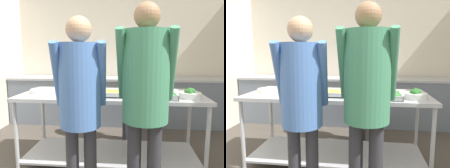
{
  "view_description": "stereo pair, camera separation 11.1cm",
  "coord_description": "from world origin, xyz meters",
  "views": [
    {
      "loc": [
        0.2,
        -1.08,
        1.37
      ],
      "look_at": [
        -0.06,
        1.6,
        0.98
      ],
      "focal_mm": 35.0,
      "sensor_mm": 36.0,
      "label": 1
    },
    {
      "loc": [
        0.31,
        -1.07,
        1.37
      ],
      "look_at": [
        -0.06,
        1.6,
        0.98
      ],
      "focal_mm": 35.0,
      "sensor_mm": 36.0,
      "label": 2
    }
  ],
  "objects": [
    {
      "name": "water_bottle",
      "position": [
        -0.66,
        3.08,
        1.04
      ],
      "size": [
        0.06,
        0.06,
        0.31
      ],
      "color": "silver",
      "rests_on": "back_counter"
    },
    {
      "name": "serving_tray_roast",
      "position": [
        -0.05,
        1.35,
        0.9
      ],
      "size": [
        0.49,
        0.27,
        0.05
      ],
      "color": "#ADAFB5",
      "rests_on": "serving_counter"
    },
    {
      "name": "back_counter",
      "position": [
        0.0,
        3.08,
        0.45
      ],
      "size": [
        4.31,
        0.65,
        0.89
      ],
      "color": "slate",
      "rests_on": "ground_plane"
    },
    {
      "name": "guest_serving_left",
      "position": [
        0.3,
        0.69,
        1.09
      ],
      "size": [
        0.49,
        0.38,
        1.76
      ],
      "color": "#2D2D33",
      "rests_on": "ground_plane"
    },
    {
      "name": "sauce_pan",
      "position": [
        -0.54,
        1.67,
        0.93
      ],
      "size": [
        0.42,
        0.28,
        0.09
      ],
      "color": "#ADAFB5",
      "rests_on": "serving_counter"
    },
    {
      "name": "plate_stack",
      "position": [
        -0.93,
        1.47,
        0.9
      ],
      "size": [
        0.26,
        0.26,
        0.05
      ],
      "color": "white",
      "rests_on": "serving_counter"
    },
    {
      "name": "serving_counter",
      "position": [
        -0.06,
        1.5,
        0.59
      ],
      "size": [
        2.16,
        0.84,
        0.88
      ],
      "color": "#ADAFB5",
      "rests_on": "ground_plane"
    },
    {
      "name": "broccoli_bowl",
      "position": [
        0.81,
        1.3,
        0.92
      ],
      "size": [
        0.23,
        0.23,
        0.11
      ],
      "color": "silver",
      "rests_on": "serving_counter"
    },
    {
      "name": "cook_behind_counter",
      "position": [
        0.16,
        2.22,
        1.03
      ],
      "size": [
        0.45,
        0.37,
        1.65
      ],
      "color": "#2D2D33",
      "rests_on": "ground_plane"
    },
    {
      "name": "wall_rear",
      "position": [
        0.0,
        3.45,
        1.32
      ],
      "size": [
        4.47,
        0.06,
        2.65
      ],
      "color": "beige",
      "rests_on": "ground_plane"
    },
    {
      "name": "serving_tray_vegetables",
      "position": [
        0.45,
        1.29,
        0.9
      ],
      "size": [
        0.44,
        0.34,
        0.05
      ],
      "color": "#ADAFB5",
      "rests_on": "serving_counter"
    },
    {
      "name": "guest_serving_right",
      "position": [
        -0.24,
        0.67,
        1.03
      ],
      "size": [
        0.48,
        0.37,
        1.66
      ],
      "color": "#2D2D33",
      "rests_on": "ground_plane"
    }
  ]
}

